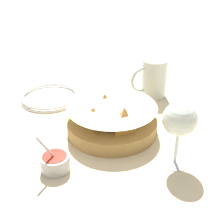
{
  "coord_description": "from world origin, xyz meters",
  "views": [
    {
      "loc": [
        0.31,
        0.63,
        0.44
      ],
      "look_at": [
        0.01,
        0.03,
        0.06
      ],
      "focal_mm": 50.0,
      "sensor_mm": 36.0,
      "label": 1
    }
  ],
  "objects_px": {
    "wine_glass": "(180,121)",
    "beer_mug": "(153,79)",
    "food_basket": "(112,120)",
    "sauce_cup": "(55,162)",
    "side_plate": "(50,97)"
  },
  "relations": [
    {
      "from": "wine_glass",
      "to": "beer_mug",
      "type": "distance_m",
      "value": 0.33
    },
    {
      "from": "food_basket",
      "to": "wine_glass",
      "type": "xyz_separation_m",
      "value": [
        -0.07,
        0.17,
        0.07
      ]
    },
    {
      "from": "food_basket",
      "to": "beer_mug",
      "type": "xyz_separation_m",
      "value": [
        -0.2,
        -0.12,
        0.02
      ]
    },
    {
      "from": "food_basket",
      "to": "sauce_cup",
      "type": "bearing_deg",
      "value": 24.13
    },
    {
      "from": "beer_mug",
      "to": "side_plate",
      "type": "bearing_deg",
      "value": -22.14
    },
    {
      "from": "food_basket",
      "to": "beer_mug",
      "type": "height_order",
      "value": "beer_mug"
    },
    {
      "from": "sauce_cup",
      "to": "side_plate",
      "type": "distance_m",
      "value": 0.33
    },
    {
      "from": "beer_mug",
      "to": "sauce_cup",
      "type": "bearing_deg",
      "value": 28.05
    },
    {
      "from": "sauce_cup",
      "to": "side_plate",
      "type": "relative_size",
      "value": 0.53
    },
    {
      "from": "food_basket",
      "to": "beer_mug",
      "type": "bearing_deg",
      "value": -148.79
    },
    {
      "from": "sauce_cup",
      "to": "beer_mug",
      "type": "height_order",
      "value": "beer_mug"
    },
    {
      "from": "wine_glass",
      "to": "beer_mug",
      "type": "relative_size",
      "value": 1.23
    },
    {
      "from": "side_plate",
      "to": "sauce_cup",
      "type": "bearing_deg",
      "value": 75.01
    },
    {
      "from": "beer_mug",
      "to": "side_plate",
      "type": "height_order",
      "value": "beer_mug"
    },
    {
      "from": "sauce_cup",
      "to": "beer_mug",
      "type": "bearing_deg",
      "value": -151.95
    }
  ]
}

